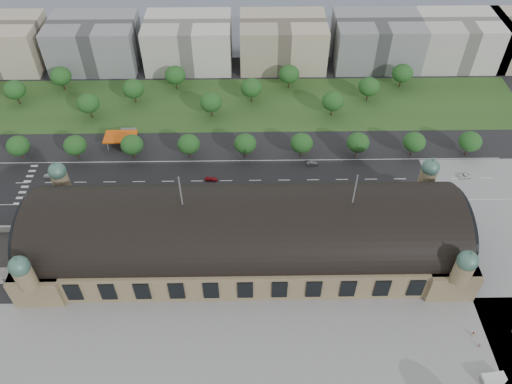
{
  "coord_description": "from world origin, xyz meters",
  "views": [
    {
      "loc": [
        2.04,
        -112.05,
        141.04
      ],
      "look_at": [
        4.01,
        16.99,
        14.0
      ],
      "focal_mm": 35.0,
      "sensor_mm": 36.0,
      "label": 1
    }
  ],
  "objects_px": {
    "parked_car_1": "(58,211)",
    "bus_mid": "(226,196)",
    "pedestrian_2": "(512,331)",
    "traffic_car_3": "(211,179)",
    "parked_car_0": "(82,204)",
    "parked_car_3": "(131,203)",
    "parked_car_2": "(144,210)",
    "traffic_car_4": "(213,196)",
    "bus_west": "(236,193)",
    "pedestrian_1": "(479,345)",
    "petrol_station": "(125,135)",
    "parked_car_5": "(160,207)",
    "traffic_car_6": "(464,176)",
    "bus_east": "(335,195)",
    "traffic_car_5": "(312,163)",
    "parked_car_6": "(156,203)",
    "van_south": "(492,379)",
    "parked_car_4": "(99,204)",
    "pedestrian_0": "(473,334)",
    "traffic_car_1": "(49,176)",
    "traffic_car_2": "(110,199)"
  },
  "relations": [
    {
      "from": "parked_car_1",
      "to": "parked_car_4",
      "type": "height_order",
      "value": "parked_car_1"
    },
    {
      "from": "traffic_car_1",
      "to": "bus_west",
      "type": "height_order",
      "value": "bus_west"
    },
    {
      "from": "parked_car_4",
      "to": "parked_car_5",
      "type": "xyz_separation_m",
      "value": [
        23.95,
        -2.15,
        0.06
      ]
    },
    {
      "from": "parked_car_2",
      "to": "bus_east",
      "type": "xyz_separation_m",
      "value": [
        74.65,
        6.0,
        0.96
      ]
    },
    {
      "from": "bus_east",
      "to": "van_south",
      "type": "bearing_deg",
      "value": -149.54
    },
    {
      "from": "parked_car_1",
      "to": "bus_mid",
      "type": "relative_size",
      "value": 0.42
    },
    {
      "from": "petrol_station",
      "to": "parked_car_4",
      "type": "height_order",
      "value": "petrol_station"
    },
    {
      "from": "bus_east",
      "to": "pedestrian_0",
      "type": "xyz_separation_m",
      "value": [
        35.36,
        -60.76,
        -0.85
      ]
    },
    {
      "from": "traffic_car_6",
      "to": "bus_west",
      "type": "bearing_deg",
      "value": -89.4
    },
    {
      "from": "parked_car_3",
      "to": "van_south",
      "type": "relative_size",
      "value": 0.56
    },
    {
      "from": "parked_car_5",
      "to": "parked_car_2",
      "type": "bearing_deg",
      "value": -103.68
    },
    {
      "from": "pedestrian_1",
      "to": "parked_car_6",
      "type": "bearing_deg",
      "value": 105.84
    },
    {
      "from": "parked_car_0",
      "to": "pedestrian_1",
      "type": "bearing_deg",
      "value": 27.54
    },
    {
      "from": "parked_car_5",
      "to": "bus_east",
      "type": "xyz_separation_m",
      "value": [
        68.82,
        4.15,
        1.04
      ]
    },
    {
      "from": "traffic_car_2",
      "to": "bus_mid",
      "type": "xyz_separation_m",
      "value": [
        46.06,
        -0.46,
        1.11
      ]
    },
    {
      "from": "traffic_car_3",
      "to": "parked_car_1",
      "type": "xyz_separation_m",
      "value": [
        -58.47,
        -17.4,
        0.05
      ]
    },
    {
      "from": "parked_car_2",
      "to": "bus_east",
      "type": "bearing_deg",
      "value": 57.36
    },
    {
      "from": "petrol_station",
      "to": "pedestrian_1",
      "type": "relative_size",
      "value": 8.06
    },
    {
      "from": "traffic_car_6",
      "to": "parked_car_5",
      "type": "distance_m",
      "value": 125.32
    },
    {
      "from": "pedestrian_1",
      "to": "traffic_car_5",
      "type": "bearing_deg",
      "value": 73.06
    },
    {
      "from": "traffic_car_3",
      "to": "parked_car_6",
      "type": "bearing_deg",
      "value": 126.79
    },
    {
      "from": "traffic_car_3",
      "to": "parked_car_0",
      "type": "height_order",
      "value": "parked_car_0"
    },
    {
      "from": "traffic_car_2",
      "to": "parked_car_3",
      "type": "relative_size",
      "value": 1.43
    },
    {
      "from": "traffic_car_3",
      "to": "traffic_car_5",
      "type": "height_order",
      "value": "traffic_car_5"
    },
    {
      "from": "parked_car_2",
      "to": "van_south",
      "type": "height_order",
      "value": "van_south"
    },
    {
      "from": "traffic_car_3",
      "to": "parked_car_5",
      "type": "bearing_deg",
      "value": 132.83
    },
    {
      "from": "parked_car_6",
      "to": "pedestrian_2",
      "type": "height_order",
      "value": "parked_car_6"
    },
    {
      "from": "bus_mid",
      "to": "pedestrian_2",
      "type": "bearing_deg",
      "value": -120.18
    },
    {
      "from": "parked_car_2",
      "to": "parked_car_1",
      "type": "bearing_deg",
      "value": -127.24
    },
    {
      "from": "parked_car_3",
      "to": "parked_car_2",
      "type": "bearing_deg",
      "value": 19.51
    },
    {
      "from": "van_south",
      "to": "pedestrian_0",
      "type": "height_order",
      "value": "van_south"
    },
    {
      "from": "traffic_car_1",
      "to": "traffic_car_4",
      "type": "bearing_deg",
      "value": -96.06
    },
    {
      "from": "pedestrian_1",
      "to": "parked_car_1",
      "type": "bearing_deg",
      "value": 114.13
    },
    {
      "from": "petrol_station",
      "to": "parked_car_5",
      "type": "distance_m",
      "value": 47.18
    },
    {
      "from": "bus_west",
      "to": "traffic_car_6",
      "type": "bearing_deg",
      "value": -81.32
    },
    {
      "from": "van_south",
      "to": "parked_car_4",
      "type": "bearing_deg",
      "value": 143.93
    },
    {
      "from": "parked_car_2",
      "to": "pedestrian_1",
      "type": "distance_m",
      "value": 125.23
    },
    {
      "from": "traffic_car_2",
      "to": "parked_car_1",
      "type": "bearing_deg",
      "value": -67.96
    },
    {
      "from": "traffic_car_4",
      "to": "bus_west",
      "type": "distance_m",
      "value": 9.08
    },
    {
      "from": "van_south",
      "to": "pedestrian_2",
      "type": "bearing_deg",
      "value": 45.67
    },
    {
      "from": "traffic_car_1",
      "to": "traffic_car_2",
      "type": "xyz_separation_m",
      "value": [
        27.73,
        -13.66,
        0.03
      ]
    },
    {
      "from": "bus_mid",
      "to": "traffic_car_1",
      "type": "bearing_deg",
      "value": 82.25
    },
    {
      "from": "traffic_car_1",
      "to": "traffic_car_5",
      "type": "bearing_deg",
      "value": -82.12
    },
    {
      "from": "bus_mid",
      "to": "van_south",
      "type": "bearing_deg",
      "value": -130.66
    },
    {
      "from": "traffic_car_2",
      "to": "van_south",
      "type": "xyz_separation_m",
      "value": [
        124.85,
        -75.87,
        0.63
      ]
    },
    {
      "from": "traffic_car_3",
      "to": "bus_west",
      "type": "bearing_deg",
      "value": -126.99
    },
    {
      "from": "traffic_car_3",
      "to": "parked_car_1",
      "type": "distance_m",
      "value": 61.0
    },
    {
      "from": "traffic_car_1",
      "to": "bus_west",
      "type": "bearing_deg",
      "value": -93.98
    },
    {
      "from": "traffic_car_3",
      "to": "traffic_car_6",
      "type": "height_order",
      "value": "traffic_car_6"
    },
    {
      "from": "traffic_car_1",
      "to": "traffic_car_2",
      "type": "relative_size",
      "value": 0.81
    }
  ]
}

